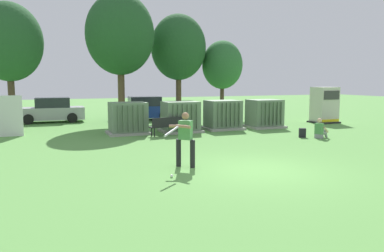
% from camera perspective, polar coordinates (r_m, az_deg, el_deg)
% --- Properties ---
extents(ground_plane, '(96.00, 96.00, 0.00)m').
position_cam_1_polar(ground_plane, '(11.64, 9.96, -6.68)').
color(ground_plane, '#5B9947').
extents(transformer_west, '(2.10, 1.70, 1.62)m').
position_cam_1_polar(transformer_west, '(19.31, -9.74, 1.12)').
color(transformer_west, '#9E9B93').
rests_on(transformer_west, ground).
extents(transformer_mid_west, '(2.10, 1.70, 1.62)m').
position_cam_1_polar(transformer_mid_west, '(19.78, -1.78, 1.36)').
color(transformer_mid_west, '#9E9B93').
rests_on(transformer_mid_west, ground).
extents(transformer_mid_east, '(2.10, 1.70, 1.62)m').
position_cam_1_polar(transformer_mid_east, '(20.95, 4.73, 1.65)').
color(transformer_mid_east, '#9E9B93').
rests_on(transformer_mid_east, ground).
extents(transformer_east, '(2.10, 1.70, 1.62)m').
position_cam_1_polar(transformer_east, '(22.06, 11.01, 1.82)').
color(transformer_east, '#9E9B93').
rests_on(transformer_east, ground).
extents(generator_enclosure, '(1.60, 1.40, 2.30)m').
position_cam_1_polar(generator_enclosure, '(25.50, 19.57, 3.01)').
color(generator_enclosure, '#262626').
rests_on(generator_enclosure, ground).
extents(park_bench, '(1.84, 0.77, 0.92)m').
position_cam_1_polar(park_bench, '(18.55, -3.80, 0.18)').
color(park_bench, black).
rests_on(park_bench, ground).
extents(batter, '(1.30, 1.33, 1.74)m').
position_cam_1_polar(batter, '(11.67, -1.12, -1.65)').
color(batter, black).
rests_on(batter, ground).
extents(sports_ball, '(0.09, 0.09, 0.09)m').
position_cam_1_polar(sports_ball, '(10.65, -3.13, -7.63)').
color(sports_ball, white).
rests_on(sports_ball, ground).
extents(seated_spectator, '(0.79, 0.65, 0.96)m').
position_cam_1_polar(seated_spectator, '(18.73, 18.98, -0.61)').
color(seated_spectator, gray).
rests_on(seated_spectator, ground).
extents(backpack, '(0.38, 0.36, 0.44)m').
position_cam_1_polar(backpack, '(18.70, 16.50, -1.03)').
color(backpack, black).
rests_on(backpack, ground).
extents(tree_left, '(3.69, 3.69, 7.05)m').
position_cam_1_polar(tree_left, '(23.56, -26.23, 11.42)').
color(tree_left, '#4C3828').
rests_on(tree_left, ground).
extents(tree_center_left, '(4.22, 4.22, 8.07)m').
position_cam_1_polar(tree_center_left, '(24.11, -10.93, 13.56)').
color(tree_center_left, brown).
rests_on(tree_center_left, ground).
extents(tree_center_right, '(3.79, 3.79, 7.24)m').
position_cam_1_polar(tree_center_right, '(26.29, -2.09, 11.88)').
color(tree_center_right, brown).
rests_on(tree_center_right, ground).
extents(tree_right, '(2.91, 2.91, 5.57)m').
position_cam_1_polar(tree_right, '(27.35, 4.65, 9.26)').
color(tree_right, '#4C3828').
rests_on(tree_right, ground).
extents(parked_car_leftmost, '(4.24, 1.99, 1.62)m').
position_cam_1_polar(parked_car_leftmost, '(26.07, -20.73, 2.19)').
color(parked_car_leftmost, '#B2B2B7').
rests_on(parked_car_leftmost, ground).
extents(parked_car_left_of_center, '(4.30, 2.12, 1.62)m').
position_cam_1_polar(parked_car_left_of_center, '(26.04, -7.48, 2.58)').
color(parked_car_left_of_center, navy).
rests_on(parked_car_left_of_center, ground).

